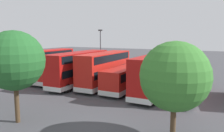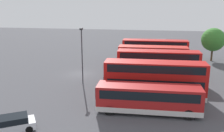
{
  "view_description": "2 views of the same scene",
  "coord_description": "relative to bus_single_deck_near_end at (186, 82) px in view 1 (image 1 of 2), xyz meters",
  "views": [
    {
      "loc": [
        -16.79,
        37.16,
        6.83
      ],
      "look_at": [
        1.08,
        4.04,
        1.69
      ],
      "focal_mm": 36.11,
      "sensor_mm": 36.0,
      "label": 1
    },
    {
      "loc": [
        36.75,
        11.82,
        11.06
      ],
      "look_at": [
        0.19,
        5.31,
        1.62
      ],
      "focal_mm": 39.48,
      "sensor_mm": 36.0,
      "label": 2
    }
  ],
  "objects": [
    {
      "name": "lamp_post_tall",
      "position": [
        17.05,
        -9.58,
        2.98
      ],
      "size": [
        0.7,
        0.3,
        7.85
      ],
      "color": "#38383D",
      "rests_on": "ground"
    },
    {
      "name": "bus_single_deck_third",
      "position": [
        7.13,
        0.25,
        -0.0
      ],
      "size": [
        2.71,
        10.19,
        2.95
      ],
      "color": "red",
      "rests_on": "ground"
    },
    {
      "name": "ground_plane",
      "position": [
        12.41,
        -11.47,
        -1.62
      ],
      "size": [
        140.0,
        140.0,
        0.0
      ],
      "primitive_type": "plane",
      "color": "#47474C"
    },
    {
      "name": "bus_single_deck_sixth",
      "position": [
        18.05,
        0.02,
        -0.0
      ],
      "size": [
        2.99,
        10.58,
        2.95
      ],
      "color": "red",
      "rests_on": "ground"
    },
    {
      "name": "bus_double_decker_second",
      "position": [
        3.38,
        0.27,
        0.83
      ],
      "size": [
        2.77,
        11.99,
        4.55
      ],
      "color": "#B71411",
      "rests_on": "ground"
    },
    {
      "name": "car_hatchback_silver",
      "position": [
        31.18,
        -11.84,
        -0.92
      ],
      "size": [
        3.67,
        4.32,
        1.43
      ],
      "color": "silver",
      "rests_on": "ground"
    },
    {
      "name": "bus_single_deck_near_end",
      "position": [
        0.0,
        0.0,
        0.0
      ],
      "size": [
        2.87,
        10.86,
        2.95
      ],
      "color": "red",
      "rests_on": "ground"
    },
    {
      "name": "bus_single_deck_far_end",
      "position": [
        25.16,
        -0.12,
        -0.0
      ],
      "size": [
        2.98,
        10.73,
        2.95
      ],
      "color": "#A51919",
      "rests_on": "ground"
    },
    {
      "name": "tree_leftmost",
      "position": [
        10.3,
        14.2,
        3.29
      ],
      "size": [
        4.61,
        4.61,
        7.23
      ],
      "color": "#4C3823",
      "rests_on": "ground"
    },
    {
      "name": "bus_double_decker_seventh",
      "position": [
        21.16,
        0.41,
        0.83
      ],
      "size": [
        3.02,
        11.79,
        4.55
      ],
      "color": "#B71411",
      "rests_on": "ground"
    },
    {
      "name": "bus_double_decker_fourth",
      "position": [
        10.54,
        -0.01,
        0.83
      ],
      "size": [
        2.93,
        10.86,
        4.55
      ],
      "color": "red",
      "rests_on": "ground"
    },
    {
      "name": "tree_midleft",
      "position": [
        -1.22,
        11.4,
        2.62
      ],
      "size": [
        4.51,
        4.51,
        6.51
      ],
      "color": "#4C3823",
      "rests_on": "ground"
    },
    {
      "name": "bus_double_decker_fifth",
      "position": [
        14.13,
        0.81,
        0.83
      ],
      "size": [
        3.05,
        11.74,
        4.55
      ],
      "color": "#B71411",
      "rests_on": "ground"
    }
  ]
}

